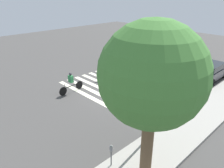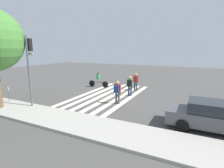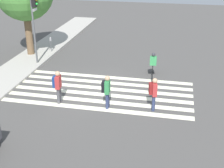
{
  "view_description": "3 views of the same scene",
  "coord_description": "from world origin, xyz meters",
  "px_view_note": "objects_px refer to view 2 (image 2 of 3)",
  "views": [
    {
      "loc": [
        11.08,
        10.92,
        7.45
      ],
      "look_at": [
        0.42,
        -0.16,
        0.8
      ],
      "focal_mm": 35.0,
      "sensor_mm": 36.0,
      "label": 1
    },
    {
      "loc": [
        -7.05,
        13.47,
        4.08
      ],
      "look_at": [
        -0.43,
        0.1,
        1.08
      ],
      "focal_mm": 28.0,
      "sensor_mm": 36.0,
      "label": 2
    },
    {
      "loc": [
        -15.4,
        -3.81,
        7.55
      ],
      "look_at": [
        -1.01,
        -0.76,
        0.96
      ],
      "focal_mm": 50.0,
      "sensor_mm": 36.0,
      "label": 3
    }
  ],
  "objects_px": {
    "parking_meter": "(8,91)",
    "pedestrian_adult_yellow_jacket": "(117,91)",
    "pedestrian_adult_blue_shirt": "(130,85)",
    "traffic_light": "(29,58)",
    "cyclist_near_curb": "(98,79)",
    "pedestrian_child_with_backpack": "(136,80)",
    "car_parked_far_curb": "(214,116)"
  },
  "relations": [
    {
      "from": "pedestrian_adult_yellow_jacket",
      "to": "traffic_light",
      "type": "bearing_deg",
      "value": -152.09
    },
    {
      "from": "parking_meter",
      "to": "pedestrian_adult_blue_shirt",
      "type": "distance_m",
      "value": 9.72
    },
    {
      "from": "parking_meter",
      "to": "cyclist_near_curb",
      "type": "relative_size",
      "value": 0.54
    },
    {
      "from": "traffic_light",
      "to": "pedestrian_adult_yellow_jacket",
      "type": "distance_m",
      "value": 6.53
    },
    {
      "from": "traffic_light",
      "to": "car_parked_far_curb",
      "type": "height_order",
      "value": "traffic_light"
    },
    {
      "from": "traffic_light",
      "to": "pedestrian_child_with_backpack",
      "type": "distance_m",
      "value": 9.84
    },
    {
      "from": "cyclist_near_curb",
      "to": "traffic_light",
      "type": "bearing_deg",
      "value": 80.41
    },
    {
      "from": "pedestrian_child_with_backpack",
      "to": "pedestrian_adult_yellow_jacket",
      "type": "bearing_deg",
      "value": -100.37
    },
    {
      "from": "parking_meter",
      "to": "pedestrian_adult_yellow_jacket",
      "type": "bearing_deg",
      "value": -155.41
    },
    {
      "from": "traffic_light",
      "to": "parking_meter",
      "type": "height_order",
      "value": "traffic_light"
    },
    {
      "from": "pedestrian_child_with_backpack",
      "to": "traffic_light",
      "type": "bearing_deg",
      "value": -133.39
    },
    {
      "from": "pedestrian_adult_blue_shirt",
      "to": "parking_meter",
      "type": "bearing_deg",
      "value": -143.81
    },
    {
      "from": "traffic_light",
      "to": "pedestrian_child_with_backpack",
      "type": "height_order",
      "value": "traffic_light"
    },
    {
      "from": "pedestrian_adult_yellow_jacket",
      "to": "car_parked_far_curb",
      "type": "relative_size",
      "value": 0.39
    },
    {
      "from": "pedestrian_child_with_backpack",
      "to": "cyclist_near_curb",
      "type": "xyz_separation_m",
      "value": [
        4.09,
        0.38,
        -0.13
      ]
    },
    {
      "from": "pedestrian_adult_yellow_jacket",
      "to": "cyclist_near_curb",
      "type": "xyz_separation_m",
      "value": [
        4.32,
        -4.49,
        -0.16
      ]
    },
    {
      "from": "pedestrian_adult_yellow_jacket",
      "to": "pedestrian_adult_blue_shirt",
      "type": "bearing_deg",
      "value": 83.62
    },
    {
      "from": "pedestrian_adult_blue_shirt",
      "to": "traffic_light",
      "type": "bearing_deg",
      "value": -132.79
    },
    {
      "from": "parking_meter",
      "to": "pedestrian_child_with_backpack",
      "type": "relative_size",
      "value": 0.73
    },
    {
      "from": "pedestrian_adult_blue_shirt",
      "to": "pedestrian_adult_yellow_jacket",
      "type": "xyz_separation_m",
      "value": [
        0.03,
        2.58,
        0.01
      ]
    },
    {
      "from": "pedestrian_adult_blue_shirt",
      "to": "car_parked_far_curb",
      "type": "distance_m",
      "value": 7.61
    },
    {
      "from": "traffic_light",
      "to": "car_parked_far_curb",
      "type": "relative_size",
      "value": 1.1
    },
    {
      "from": "pedestrian_adult_yellow_jacket",
      "to": "cyclist_near_curb",
      "type": "relative_size",
      "value": 0.77
    },
    {
      "from": "traffic_light",
      "to": "pedestrian_adult_yellow_jacket",
      "type": "xyz_separation_m",
      "value": [
        -5.04,
        -3.36,
        -2.45
      ]
    },
    {
      "from": "cyclist_near_curb",
      "to": "parking_meter",
      "type": "bearing_deg",
      "value": 63.38
    },
    {
      "from": "pedestrian_adult_blue_shirt",
      "to": "car_parked_far_curb",
      "type": "height_order",
      "value": "pedestrian_adult_blue_shirt"
    },
    {
      "from": "pedestrian_adult_yellow_jacket",
      "to": "cyclist_near_curb",
      "type": "distance_m",
      "value": 6.23
    },
    {
      "from": "pedestrian_adult_blue_shirt",
      "to": "pedestrian_adult_yellow_jacket",
      "type": "relative_size",
      "value": 0.99
    },
    {
      "from": "parking_meter",
      "to": "cyclist_near_curb",
      "type": "xyz_separation_m",
      "value": [
        -3.26,
        -7.95,
        -0.06
      ]
    },
    {
      "from": "pedestrian_adult_yellow_jacket",
      "to": "cyclist_near_curb",
      "type": "bearing_deg",
      "value": 128.16
    },
    {
      "from": "traffic_light",
      "to": "cyclist_near_curb",
      "type": "bearing_deg",
      "value": -95.27
    },
    {
      "from": "pedestrian_child_with_backpack",
      "to": "car_parked_far_curb",
      "type": "height_order",
      "value": "pedestrian_child_with_backpack"
    }
  ]
}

